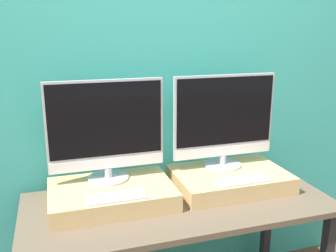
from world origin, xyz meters
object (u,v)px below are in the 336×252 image
Objects in this scene: keyboard_left at (116,197)px; monitor_right at (224,120)px; keyboard_right at (243,180)px; monitor_left at (106,129)px.

monitor_right is at bearing 20.14° from keyboard_left.
keyboard_left is at bearing 180.00° from keyboard_right.
keyboard_left is at bearing -159.86° from monitor_right.
monitor_right is at bearing 0.00° from monitor_left.
monitor_left is at bearing 90.00° from keyboard_left.
monitor_left is at bearing 159.86° from keyboard_right.
monitor_left is at bearing 180.00° from monitor_right.
keyboard_left and keyboard_right have the same top height.
keyboard_left is 0.45× the size of monitor_right.
monitor_left reaches higher than keyboard_left.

